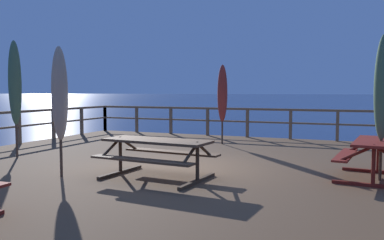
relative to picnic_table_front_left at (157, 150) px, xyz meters
The scene contains 9 objects.
ground_plane 1.69m from the picnic_table_front_left, 97.48° to the left, with size 600.00×600.00×0.00m, color navy.
wooden_deck 1.50m from the picnic_table_front_left, 97.48° to the left, with size 12.95×12.99×0.60m, color brown.
railing_waterside_far 7.56m from the picnic_table_front_left, 91.21° to the left, with size 12.75×0.10×1.09m.
picnic_table_front_left is the anchor object (origin of this frame).
picnic_table_mid_centre 4.27m from the picnic_table_front_left, 20.56° to the left, with size 1.56×1.89×0.78m.
patio_umbrella_tall_back_right 4.73m from the picnic_table_front_left, behind, with size 0.32×0.32×3.01m.
patio_umbrella_tall_mid_right 4.48m from the picnic_table_front_left, 19.36° to the left, with size 0.32×0.32×2.79m.
patio_umbrella_short_mid 2.22m from the picnic_table_front_left, 160.70° to the right, with size 0.32×0.32×2.60m.
patio_umbrella_tall_front 5.47m from the picnic_table_front_left, 94.42° to the left, with size 0.32×0.32×2.57m.
Camera 1 is at (3.82, -8.18, 2.32)m, focal length 37.52 mm.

